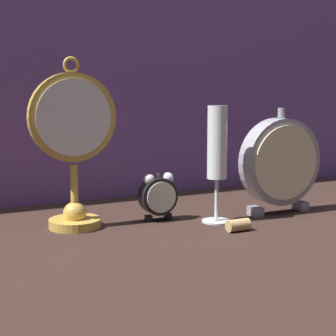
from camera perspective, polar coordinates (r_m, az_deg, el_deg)
name	(u,v)px	position (r m, az deg, el deg)	size (l,w,h in m)	color
ground_plane	(188,229)	(1.02, 2.00, -6.18)	(4.00, 4.00, 0.00)	black
fabric_backdrop_drape	(119,36)	(1.29, -5.00, 13.26)	(1.77, 0.01, 0.73)	#6B478E
pocket_watch_on_stand	(73,149)	(1.02, -9.59, 1.91)	(0.16, 0.10, 0.31)	gold
alarm_clock_twin_bell	(158,194)	(1.07, -1.02, -2.71)	(0.07, 0.03, 0.09)	black
mantel_clock_silver	(280,162)	(1.15, 11.34, 0.57)	(0.17, 0.04, 0.21)	gray
champagne_flute	(217,152)	(1.05, 5.01, 1.67)	(0.05, 0.05, 0.22)	silver
wine_cork	(238,225)	(1.01, 7.14, -5.78)	(0.02, 0.02, 0.04)	tan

